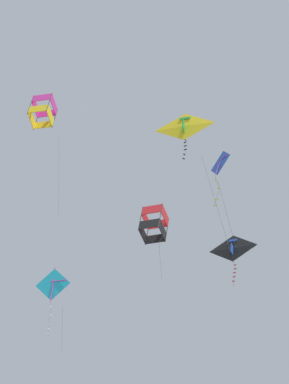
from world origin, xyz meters
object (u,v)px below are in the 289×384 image
(kite_diamond_low_drifter, at_px, (53,285))
(kite_delta_near_left, at_px, (233,248))
(kite_diamond_near_right, at_px, (220,163))
(kite_box_highest, at_px, (43,111))
(kite_box_upper_right, at_px, (154,224))
(kite_delta_far_centre, at_px, (185,127))

(kite_diamond_low_drifter, distance_m, kite_delta_near_left, 11.23)
(kite_diamond_near_right, bearing_deg, kite_box_highest, 21.32)
(kite_box_upper_right, distance_m, kite_delta_far_centre, 6.54)
(kite_box_upper_right, height_order, kite_delta_near_left, kite_box_upper_right)
(kite_diamond_low_drifter, height_order, kite_delta_near_left, kite_delta_near_left)
(kite_box_upper_right, bearing_deg, kite_diamond_near_right, 155.73)
(kite_diamond_low_drifter, bearing_deg, kite_delta_near_left, 171.31)
(kite_diamond_near_right, bearing_deg, kite_diamond_low_drifter, 15.00)
(kite_delta_near_left, bearing_deg, kite_box_highest, 19.98)
(kite_diamond_near_right, xyz_separation_m, kite_box_highest, (-11.17, -5.10, 6.69))
(kite_delta_near_left, xyz_separation_m, kite_diamond_near_right, (1.94, -3.17, 3.85))
(kite_delta_near_left, distance_m, kite_delta_far_centre, 7.95)
(kite_delta_near_left, distance_m, kite_diamond_near_right, 5.35)
(kite_box_highest, bearing_deg, kite_delta_far_centre, 161.60)
(kite_box_upper_right, bearing_deg, kite_delta_far_centre, 130.46)
(kite_delta_near_left, relative_size, kite_box_highest, 0.31)
(kite_delta_near_left, xyz_separation_m, kite_box_highest, (-9.23, -8.27, 10.54))
(kite_box_upper_right, xyz_separation_m, kite_delta_near_left, (3.48, 3.25, -1.72))
(kite_diamond_low_drifter, height_order, kite_box_upper_right, kite_box_upper_right)
(kite_diamond_low_drifter, xyz_separation_m, kite_box_upper_right, (5.36, 3.47, 3.45))
(kite_delta_near_left, bearing_deg, kite_diamond_low_drifter, 15.37)
(kite_box_upper_right, height_order, kite_box_highest, kite_box_highest)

